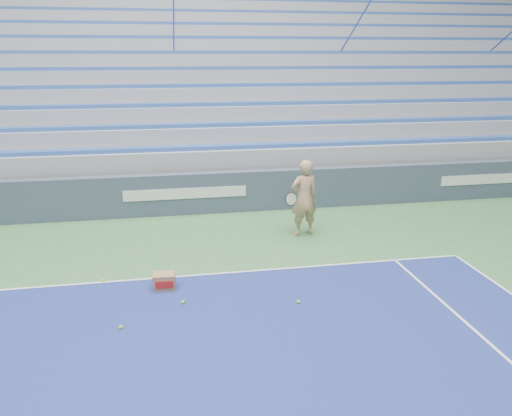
{
  "coord_description": "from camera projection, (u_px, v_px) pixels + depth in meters",
  "views": [
    {
      "loc": [
        -0.44,
        3.01,
        4.1
      ],
      "look_at": [
        1.27,
        12.38,
        1.15
      ],
      "focal_mm": 35.0,
      "sensor_mm": 36.0,
      "label": 1
    }
  ],
  "objects": [
    {
      "name": "ball_box",
      "position": [
        164.0,
        281.0,
        9.06
      ],
      "size": [
        0.41,
        0.33,
        0.3
      ],
      "color": "#986F49",
      "rests_on": "ground"
    },
    {
      "name": "tennis_ball_2",
      "position": [
        298.0,
        302.0,
        8.54
      ],
      "size": [
        0.07,
        0.07,
        0.07
      ],
      "primitive_type": "sphere",
      "color": "#AADC2D",
      "rests_on": "ground"
    },
    {
      "name": "bleachers",
      "position": [
        176.0,
        104.0,
        18.07
      ],
      "size": [
        31.0,
        9.15,
        7.3
      ],
      "color": "#989BA1",
      "rests_on": "ground"
    },
    {
      "name": "tennis_player",
      "position": [
        304.0,
        198.0,
        11.57
      ],
      "size": [
        0.97,
        0.89,
        1.8
      ],
      "color": "tan",
      "rests_on": "ground"
    },
    {
      "name": "sponsor_barrier",
      "position": [
        186.0,
        194.0,
        13.23
      ],
      "size": [
        30.0,
        0.32,
        1.1
      ],
      "color": "#3C475C",
      "rests_on": "ground"
    },
    {
      "name": "tennis_ball_1",
      "position": [
        104.0,
        281.0,
        9.35
      ],
      "size": [
        0.07,
        0.07,
        0.07
      ],
      "primitive_type": "sphere",
      "color": "#AADC2D",
      "rests_on": "ground"
    },
    {
      "name": "tennis_ball_0",
      "position": [
        183.0,
        302.0,
        8.53
      ],
      "size": [
        0.07,
        0.07,
        0.07
      ],
      "primitive_type": "sphere",
      "color": "#AADC2D",
      "rests_on": "ground"
    },
    {
      "name": "tennis_ball_3",
      "position": [
        121.0,
        327.0,
        7.75
      ],
      "size": [
        0.07,
        0.07,
        0.07
      ],
      "primitive_type": "sphere",
      "color": "#AADC2D",
      "rests_on": "ground"
    }
  ]
}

